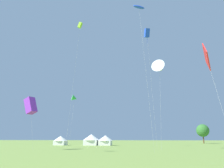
{
  "coord_description": "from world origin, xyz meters",
  "views": [
    {
      "loc": [
        5.47,
        -4.47,
        2.07
      ],
      "look_at": [
        0.0,
        32.0,
        10.77
      ],
      "focal_mm": 36.69,
      "sensor_mm": 36.0,
      "label": 1
    }
  ],
  "objects_px": {
    "kite_purple_box": "(31,106)",
    "festival_tent_center": "(105,140)",
    "festival_tent_right": "(91,139)",
    "tree_distant_left": "(203,131)",
    "kite_red_diamond": "(207,57)",
    "kite_green_delta": "(74,98)",
    "festival_tent_left": "(61,140)",
    "kite_lime_box": "(80,26)",
    "kite_blue_parafoil": "(139,7)",
    "kite_white_delta": "(160,68)",
    "kite_blue_box": "(147,33)"
  },
  "relations": [
    {
      "from": "kite_purple_box",
      "to": "festival_tent_center",
      "type": "bearing_deg",
      "value": 71.01
    },
    {
      "from": "festival_tent_center",
      "to": "festival_tent_right",
      "type": "bearing_deg",
      "value": 180.0
    },
    {
      "from": "tree_distant_left",
      "to": "kite_red_diamond",
      "type": "bearing_deg",
      "value": -101.97
    },
    {
      "from": "kite_green_delta",
      "to": "kite_red_diamond",
      "type": "relative_size",
      "value": 1.11
    },
    {
      "from": "festival_tent_left",
      "to": "festival_tent_center",
      "type": "height_order",
      "value": "festival_tent_center"
    },
    {
      "from": "kite_lime_box",
      "to": "kite_blue_parafoil",
      "type": "relative_size",
      "value": 1.19
    },
    {
      "from": "kite_lime_box",
      "to": "kite_green_delta",
      "type": "bearing_deg",
      "value": 113.18
    },
    {
      "from": "festival_tent_left",
      "to": "kite_white_delta",
      "type": "bearing_deg",
      "value": -36.57
    },
    {
      "from": "kite_lime_box",
      "to": "kite_blue_box",
      "type": "xyz_separation_m",
      "value": [
        16.09,
        0.6,
        -2.82
      ]
    },
    {
      "from": "kite_green_delta",
      "to": "kite_purple_box",
      "type": "height_order",
      "value": "kite_green_delta"
    },
    {
      "from": "kite_green_delta",
      "to": "festival_tent_center",
      "type": "relative_size",
      "value": 3.03
    },
    {
      "from": "kite_lime_box",
      "to": "kite_white_delta",
      "type": "bearing_deg",
      "value": -15.11
    },
    {
      "from": "kite_blue_box",
      "to": "tree_distant_left",
      "type": "height_order",
      "value": "kite_blue_box"
    },
    {
      "from": "festival_tent_right",
      "to": "festival_tent_center",
      "type": "distance_m",
      "value": 4.03
    },
    {
      "from": "kite_red_diamond",
      "to": "festival_tent_left",
      "type": "xyz_separation_m",
      "value": [
        -30.96,
        41.96,
        -8.56
      ]
    },
    {
      "from": "kite_green_delta",
      "to": "tree_distant_left",
      "type": "distance_m",
      "value": 54.12
    },
    {
      "from": "kite_green_delta",
      "to": "kite_blue_box",
      "type": "height_order",
      "value": "kite_blue_box"
    },
    {
      "from": "kite_white_delta",
      "to": "kite_blue_box",
      "type": "distance_m",
      "value": 11.91
    },
    {
      "from": "kite_purple_box",
      "to": "kite_red_diamond",
      "type": "height_order",
      "value": "kite_red_diamond"
    },
    {
      "from": "festival_tent_center",
      "to": "tree_distant_left",
      "type": "distance_m",
      "value": 42.89
    },
    {
      "from": "kite_white_delta",
      "to": "kite_red_diamond",
      "type": "distance_m",
      "value": 22.37
    },
    {
      "from": "kite_blue_box",
      "to": "kite_green_delta",
      "type": "bearing_deg",
      "value": 162.42
    },
    {
      "from": "kite_red_diamond",
      "to": "festival_tent_right",
      "type": "relative_size",
      "value": 2.44
    },
    {
      "from": "kite_red_diamond",
      "to": "festival_tent_right",
      "type": "xyz_separation_m",
      "value": [
        -21.84,
        41.96,
        -8.3
      ]
    },
    {
      "from": "kite_blue_parafoil",
      "to": "kite_purple_box",
      "type": "xyz_separation_m",
      "value": [
        -20.05,
        2.24,
        -16.61
      ]
    },
    {
      "from": "festival_tent_left",
      "to": "festival_tent_right",
      "type": "distance_m",
      "value": 9.12
    },
    {
      "from": "kite_green_delta",
      "to": "kite_blue_box",
      "type": "distance_m",
      "value": 24.24
    },
    {
      "from": "kite_blue_parafoil",
      "to": "festival_tent_center",
      "type": "relative_size",
      "value": 5.87
    },
    {
      "from": "kite_blue_parafoil",
      "to": "festival_tent_center",
      "type": "xyz_separation_m",
      "value": [
        -10.97,
        28.63,
        -22.85
      ]
    },
    {
      "from": "kite_white_delta",
      "to": "festival_tent_center",
      "type": "relative_size",
      "value": 4.04
    },
    {
      "from": "kite_purple_box",
      "to": "tree_distant_left",
      "type": "xyz_separation_m",
      "value": [
        41.67,
        54.09,
        -3.0
      ]
    },
    {
      "from": "festival_tent_left",
      "to": "festival_tent_center",
      "type": "distance_m",
      "value": 13.15
    },
    {
      "from": "kite_red_diamond",
      "to": "festival_tent_center",
      "type": "distance_m",
      "value": 46.37
    },
    {
      "from": "kite_lime_box",
      "to": "festival_tent_right",
      "type": "distance_m",
      "value": 31.2
    },
    {
      "from": "kite_green_delta",
      "to": "festival_tent_center",
      "type": "xyz_separation_m",
      "value": [
        6.51,
        9.02,
        -10.42
      ]
    },
    {
      "from": "kite_green_delta",
      "to": "kite_blue_box",
      "type": "bearing_deg",
      "value": -17.58
    },
    {
      "from": "festival_tent_left",
      "to": "tree_distant_left",
      "type": "bearing_deg",
      "value": 31.2
    },
    {
      "from": "kite_purple_box",
      "to": "festival_tent_left",
      "type": "bearing_deg",
      "value": 98.76
    },
    {
      "from": "kite_green_delta",
      "to": "kite_red_diamond",
      "type": "bearing_deg",
      "value": -53.55
    },
    {
      "from": "festival_tent_left",
      "to": "festival_tent_right",
      "type": "relative_size",
      "value": 0.85
    },
    {
      "from": "kite_purple_box",
      "to": "kite_blue_parafoil",
      "type": "bearing_deg",
      "value": -6.38
    },
    {
      "from": "kite_red_diamond",
      "to": "festival_tent_right",
      "type": "distance_m",
      "value": 48.03
    },
    {
      "from": "kite_lime_box",
      "to": "kite_purple_box",
      "type": "xyz_separation_m",
      "value": [
        -5.39,
        -10.77,
        -20.95
      ]
    },
    {
      "from": "kite_white_delta",
      "to": "festival_tent_right",
      "type": "relative_size",
      "value": 3.62
    },
    {
      "from": "tree_distant_left",
      "to": "festival_tent_center",
      "type": "bearing_deg",
      "value": -139.63
    },
    {
      "from": "festival_tent_center",
      "to": "kite_blue_box",
      "type": "bearing_deg",
      "value": -50.46
    },
    {
      "from": "festival_tent_center",
      "to": "kite_green_delta",
      "type": "bearing_deg",
      "value": -125.82
    },
    {
      "from": "festival_tent_right",
      "to": "kite_lime_box",
      "type": "bearing_deg",
      "value": -88.77
    },
    {
      "from": "kite_lime_box",
      "to": "festival_tent_left",
      "type": "bearing_deg",
      "value": 121.19
    },
    {
      "from": "festival_tent_left",
      "to": "tree_distant_left",
      "type": "relative_size",
      "value": 0.56
    }
  ]
}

